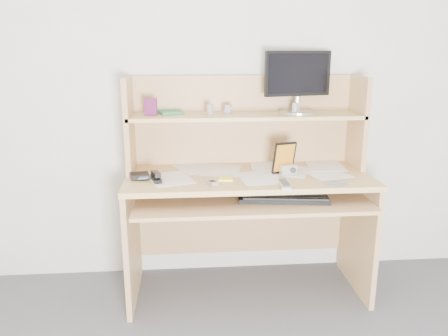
{
  "coord_description": "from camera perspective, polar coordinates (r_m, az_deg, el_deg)",
  "views": [
    {
      "loc": [
        -0.34,
        -0.93,
        1.43
      ],
      "look_at": [
        -0.15,
        1.43,
        0.81
      ],
      "focal_mm": 35.0,
      "sensor_mm": 36.0,
      "label": 1
    }
  ],
  "objects": [
    {
      "name": "card_box",
      "position": [
        2.57,
        -9.55,
        7.88
      ],
      "size": [
        0.08,
        0.04,
        0.1
      ],
      "primitive_type": "cube",
      "rotation": [
        0.0,
        0.0,
        -0.26
      ],
      "color": "#A9162A",
      "rests_on": "desk"
    },
    {
      "name": "game_case",
      "position": [
        2.53,
        7.86,
        1.34
      ],
      "size": [
        0.13,
        0.05,
        0.19
      ],
      "primitive_type": "cube",
      "rotation": [
        0.0,
        0.0,
        0.31
      ],
      "color": "black",
      "rests_on": "paper_clutter"
    },
    {
      "name": "wallet",
      "position": [
        2.48,
        -10.98,
        -0.97
      ],
      "size": [
        0.12,
        0.1,
        0.03
      ],
      "primitive_type": "cube",
      "rotation": [
        0.0,
        0.0,
        0.22
      ],
      "color": "black",
      "rests_on": "paper_clutter"
    },
    {
      "name": "keyboard",
      "position": [
        2.42,
        7.74,
        -3.77
      ],
      "size": [
        0.51,
        0.24,
        0.03
      ],
      "rotation": [
        0.0,
        0.0,
        -0.13
      ],
      "color": "black",
      "rests_on": "desk"
    },
    {
      "name": "chip_stack_b",
      "position": [
        2.55,
        -1.84,
        7.6
      ],
      "size": [
        0.05,
        0.05,
        0.06
      ],
      "primitive_type": "cylinder",
      "rotation": [
        0.0,
        0.0,
        -0.25
      ],
      "color": "silver",
      "rests_on": "desk"
    },
    {
      "name": "chip_stack_d",
      "position": [
        2.65,
        9.24,
        7.69
      ],
      "size": [
        0.04,
        0.04,
        0.06
      ],
      "primitive_type": "cylinder",
      "rotation": [
        0.0,
        0.0,
        -0.24
      ],
      "color": "silver",
      "rests_on": "desk"
    },
    {
      "name": "flip_phone",
      "position": [
        2.33,
        -1.55,
        -1.78
      ],
      "size": [
        0.07,
        0.09,
        0.02
      ],
      "primitive_type": "cube",
      "rotation": [
        0.0,
        0.0,
        0.39
      ],
      "color": "#A8A8AA",
      "rests_on": "paper_clutter"
    },
    {
      "name": "tv_remote",
      "position": [
        2.31,
        7.9,
        -2.15
      ],
      "size": [
        0.06,
        0.18,
        0.02
      ],
      "primitive_type": "cube",
      "rotation": [
        0.0,
        0.0,
        -0.09
      ],
      "color": "#A9A8A4",
      "rests_on": "paper_clutter"
    },
    {
      "name": "desk",
      "position": [
        2.62,
        2.96,
        -1.55
      ],
      "size": [
        1.4,
        0.7,
        1.3
      ],
      "color": "tan",
      "rests_on": "floor"
    },
    {
      "name": "blue_pen",
      "position": [
        2.39,
        14.54,
        -2.05
      ],
      "size": [
        0.13,
        0.02,
        0.01
      ],
      "primitive_type": "cylinder",
      "rotation": [
        1.57,
        0.0,
        1.71
      ],
      "color": "blue",
      "rests_on": "paper_clutter"
    },
    {
      "name": "sticky_note_pad",
      "position": [
        2.43,
        0.29,
        -1.4
      ],
      "size": [
        0.09,
        0.09,
        0.01
      ],
      "primitive_type": "cube",
      "rotation": [
        0.0,
        0.0,
        -0.15
      ],
      "color": "#FFE843",
      "rests_on": "desk"
    },
    {
      "name": "digital_camera",
      "position": [
        2.53,
        8.37,
        -0.21
      ],
      "size": [
        0.1,
        0.06,
        0.06
      ],
      "primitive_type": "cube",
      "rotation": [
        0.0,
        0.0,
        0.25
      ],
      "color": "silver",
      "rests_on": "paper_clutter"
    },
    {
      "name": "stapler",
      "position": [
        2.43,
        -8.9,
        -1.03
      ],
      "size": [
        0.07,
        0.15,
        0.04
      ],
      "primitive_type": "cube",
      "rotation": [
        0.0,
        0.0,
        0.26
      ],
      "color": "black",
      "rests_on": "paper_clutter"
    },
    {
      "name": "monitor",
      "position": [
        2.68,
        9.62,
        11.24
      ],
      "size": [
        0.42,
        0.21,
        0.36
      ],
      "rotation": [
        0.0,
        0.0,
        0.24
      ],
      "color": "#B6B5BB",
      "rests_on": "desk"
    },
    {
      "name": "back_wall",
      "position": [
        2.76,
        2.44,
        11.01
      ],
      "size": [
        3.6,
        0.04,
        2.5
      ],
      "primitive_type": "cube",
      "color": "silver",
      "rests_on": "floor"
    },
    {
      "name": "shelf_book",
      "position": [
        2.65,
        -7.13,
        7.28
      ],
      "size": [
        0.18,
        0.21,
        0.02
      ],
      "primitive_type": "cube",
      "rotation": [
        0.0,
        0.0,
        0.31
      ],
      "color": "#2F753E",
      "rests_on": "desk"
    },
    {
      "name": "chip_stack_a",
      "position": [
        2.62,
        0.35,
        7.66
      ],
      "size": [
        0.04,
        0.04,
        0.05
      ],
      "primitive_type": "cylinder",
      "rotation": [
        0.0,
        0.0,
        -0.05
      ],
      "color": "black",
      "rests_on": "desk"
    },
    {
      "name": "paper_clutter",
      "position": [
        2.53,
        3.21,
        -0.79
      ],
      "size": [
        1.32,
        0.54,
        0.01
      ],
      "primitive_type": "cube",
      "color": "white",
      "rests_on": "desk"
    },
    {
      "name": "chip_stack_c",
      "position": [
        2.62,
        0.62,
        7.69
      ],
      "size": [
        0.05,
        0.05,
        0.05
      ],
      "primitive_type": "cylinder",
      "rotation": [
        0.0,
        0.0,
        -0.12
      ],
      "color": "black",
      "rests_on": "desk"
    }
  ]
}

